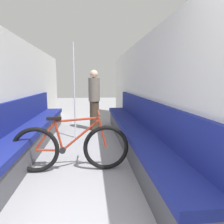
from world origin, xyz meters
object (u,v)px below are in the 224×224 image
(bench_seat_row_right, at_px, (135,134))
(passenger_standing, at_px, (94,100))
(bench_seat_row_left, at_px, (27,137))
(bicycle, at_px, (71,148))
(grab_pole_near, at_px, (74,93))

(bench_seat_row_right, xyz_separation_m, passenger_standing, (-0.76, 1.67, 0.51))
(passenger_standing, bearing_deg, bench_seat_row_left, 119.06)
(bench_seat_row_right, xyz_separation_m, bicycle, (-1.14, -0.81, 0.04))
(grab_pole_near, bearing_deg, passenger_standing, 57.37)
(bench_seat_row_left, xyz_separation_m, grab_pole_near, (0.80, 0.95, 0.74))
(passenger_standing, bearing_deg, grab_pole_near, 123.55)
(grab_pole_near, height_order, passenger_standing, grab_pole_near)
(bench_seat_row_left, relative_size, passenger_standing, 3.15)
(bench_seat_row_left, distance_m, bench_seat_row_right, 2.02)
(grab_pole_near, bearing_deg, bench_seat_row_right, -38.09)
(bench_seat_row_left, bearing_deg, grab_pole_near, 49.83)
(bench_seat_row_right, bearing_deg, bicycle, -144.74)
(bicycle, bearing_deg, bench_seat_row_right, 24.92)
(grab_pole_near, bearing_deg, bicycle, -87.59)
(passenger_standing, bearing_deg, bench_seat_row_right, -179.40)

